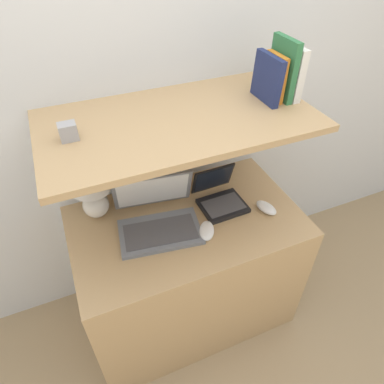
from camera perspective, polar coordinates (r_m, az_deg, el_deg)
The scene contains 16 objects.
ground_plane at distance 2.10m, azimuth 3.10°, elevation -25.61°, with size 12.00×12.00×0.00m, color #9E8460.
wall_back at distance 1.67m, azimuth -6.28°, elevation 15.06°, with size 6.00×0.05×2.40m.
desk at distance 1.91m, azimuth -0.76°, elevation -12.72°, with size 1.09×0.65×0.76m.
back_riser at distance 1.96m, azimuth -4.66°, elevation -0.95°, with size 1.09×0.04×1.24m.
shelf at distance 1.38m, azimuth -2.25°, elevation 11.81°, with size 1.09×0.59×0.03m.
table_lamp at distance 1.59m, azimuth -16.54°, elevation 1.36°, with size 0.19×0.19×0.31m.
laptop_large at distance 1.57m, azimuth -5.75°, elevation -4.29°, with size 0.41×0.36×0.24m.
laptop_small at distance 1.69m, azimuth 4.63°, elevation -0.84°, with size 0.22×0.24×0.18m.
computer_mouse at distance 1.55m, azimuth 2.47°, elevation -6.46°, with size 0.11×0.14×0.04m.
second_mouse at distance 1.70m, azimuth 12.27°, elevation -2.58°, with size 0.09×0.13×0.04m.
router_box at distance 1.75m, azimuth -3.75°, elevation 2.27°, with size 0.10×0.09×0.14m.
book_white at distance 1.56m, azimuth 15.95°, elevation 18.76°, with size 0.03×0.17×0.21m.
book_green at distance 1.53m, azimuth 14.93°, elevation 19.20°, with size 0.03×0.16×0.25m.
book_orange at distance 1.52m, azimuth 13.62°, elevation 18.09°, with size 0.02×0.13×0.19m.
book_navy at distance 1.50m, azimuth 12.46°, elevation 17.99°, with size 0.04×0.18×0.19m.
shelf_gadget at distance 1.29m, azimuth -19.94°, elevation 9.44°, with size 0.06×0.05×0.06m.
Camera 1 is at (-0.42, -0.73, 1.92)m, focal length 32.00 mm.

